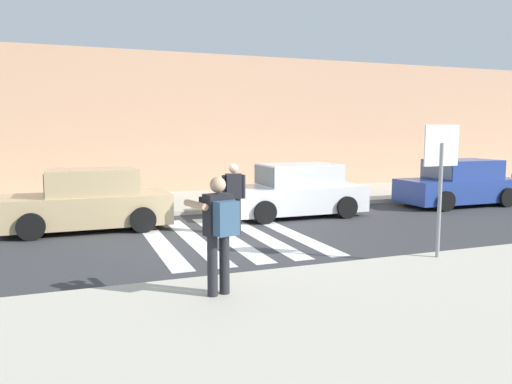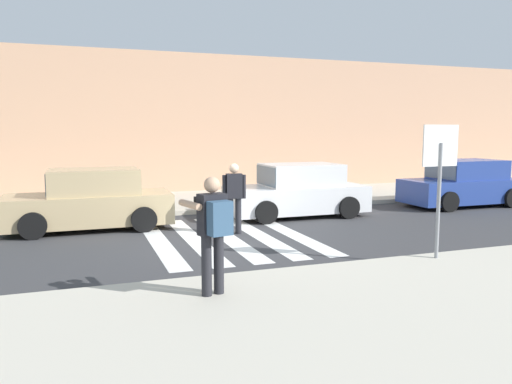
{
  "view_description": "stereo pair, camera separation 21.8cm",
  "coord_description": "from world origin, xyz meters",
  "px_view_note": "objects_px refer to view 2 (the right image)",
  "views": [
    {
      "loc": [
        -3.46,
        -10.94,
        2.51
      ],
      "look_at": [
        0.6,
        -0.2,
        1.1
      ],
      "focal_mm": 35.0,
      "sensor_mm": 36.0,
      "label": 1
    },
    {
      "loc": [
        -3.25,
        -11.02,
        2.51
      ],
      "look_at": [
        0.6,
        -0.2,
        1.1
      ],
      "focal_mm": 35.0,
      "sensor_mm": 36.0,
      "label": 2
    }
  ],
  "objects_px": {
    "parked_car_tan": "(91,201)",
    "parked_car_white": "(297,192)",
    "stop_sign": "(440,162)",
    "photographer_with_backpack": "(213,225)",
    "parked_car_blue": "(464,184)",
    "pedestrian_crossing": "(234,194)"
  },
  "relations": [
    {
      "from": "parked_car_white",
      "to": "parked_car_blue",
      "type": "height_order",
      "value": "same"
    },
    {
      "from": "pedestrian_crossing",
      "to": "parked_car_tan",
      "type": "bearing_deg",
      "value": 151.21
    },
    {
      "from": "stop_sign",
      "to": "photographer_with_backpack",
      "type": "bearing_deg",
      "value": -171.43
    },
    {
      "from": "stop_sign",
      "to": "photographer_with_backpack",
      "type": "distance_m",
      "value": 4.6
    },
    {
      "from": "photographer_with_backpack",
      "to": "parked_car_blue",
      "type": "bearing_deg",
      "value": 32.1
    },
    {
      "from": "photographer_with_backpack",
      "to": "pedestrian_crossing",
      "type": "relative_size",
      "value": 1.0
    },
    {
      "from": "parked_car_white",
      "to": "parked_car_tan",
      "type": "bearing_deg",
      "value": 180.0
    },
    {
      "from": "photographer_with_backpack",
      "to": "pedestrian_crossing",
      "type": "height_order",
      "value": "photographer_with_backpack"
    },
    {
      "from": "stop_sign",
      "to": "parked_car_white",
      "type": "bearing_deg",
      "value": 92.09
    },
    {
      "from": "photographer_with_backpack",
      "to": "parked_car_tan",
      "type": "bearing_deg",
      "value": 103.23
    },
    {
      "from": "parked_car_blue",
      "to": "parked_car_tan",
      "type": "bearing_deg",
      "value": 180.0
    },
    {
      "from": "stop_sign",
      "to": "pedestrian_crossing",
      "type": "distance_m",
      "value": 4.95
    },
    {
      "from": "pedestrian_crossing",
      "to": "parked_car_tan",
      "type": "height_order",
      "value": "pedestrian_crossing"
    },
    {
      "from": "stop_sign",
      "to": "parked_car_tan",
      "type": "relative_size",
      "value": 0.61
    },
    {
      "from": "parked_car_white",
      "to": "stop_sign",
      "type": "bearing_deg",
      "value": -87.91
    },
    {
      "from": "parked_car_tan",
      "to": "parked_car_white",
      "type": "distance_m",
      "value": 5.8
    },
    {
      "from": "stop_sign",
      "to": "parked_car_white",
      "type": "height_order",
      "value": "stop_sign"
    },
    {
      "from": "stop_sign",
      "to": "photographer_with_backpack",
      "type": "height_order",
      "value": "stop_sign"
    },
    {
      "from": "parked_car_white",
      "to": "parked_car_blue",
      "type": "xyz_separation_m",
      "value": [
        6.1,
        -0.0,
        0.0
      ]
    },
    {
      "from": "photographer_with_backpack",
      "to": "stop_sign",
      "type": "bearing_deg",
      "value": 8.57
    },
    {
      "from": "photographer_with_backpack",
      "to": "parked_car_tan",
      "type": "xyz_separation_m",
      "value": [
        -1.53,
        6.5,
        -0.44
      ]
    },
    {
      "from": "photographer_with_backpack",
      "to": "parked_car_white",
      "type": "relative_size",
      "value": 0.42
    }
  ]
}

